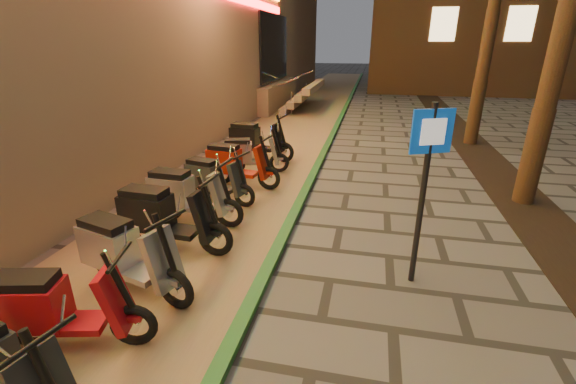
% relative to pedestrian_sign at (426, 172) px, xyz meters
% --- Properties ---
extents(parking_strip, '(3.40, 60.00, 0.01)m').
position_rel_pedestrian_sign_xyz_m(parking_strip, '(-3.72, 6.43, -1.58)').
color(parking_strip, '#8C7251').
rests_on(parking_strip, ground).
extents(green_curb, '(0.18, 60.00, 0.10)m').
position_rel_pedestrian_sign_xyz_m(green_curb, '(-2.02, 6.43, -1.54)').
color(green_curb, '#235F29').
rests_on(green_curb, ground).
extents(planting_strip, '(1.20, 40.00, 0.02)m').
position_rel_pedestrian_sign_xyz_m(planting_strip, '(2.48, 1.43, -1.58)').
color(planting_strip, black).
rests_on(planting_strip, ground).
extents(pedestrian_sign, '(0.50, 0.25, 2.45)m').
position_rel_pedestrian_sign_xyz_m(pedestrian_sign, '(0.00, 0.00, 0.00)').
color(pedestrian_sign, black).
rests_on(pedestrian_sign, ground).
extents(scooter_6, '(1.65, 0.79, 1.16)m').
position_rel_pedestrian_sign_xyz_m(scooter_6, '(-3.81, -2.09, -1.08)').
color(scooter_6, black).
rests_on(scooter_6, ground).
extents(scooter_7, '(1.78, 0.90, 1.26)m').
position_rel_pedestrian_sign_xyz_m(scooter_7, '(-3.73, -1.00, -1.04)').
color(scooter_7, black).
rests_on(scooter_7, ground).
extents(scooter_8, '(1.85, 0.65, 1.30)m').
position_rel_pedestrian_sign_xyz_m(scooter_8, '(-3.79, 0.10, -1.02)').
color(scooter_8, black).
rests_on(scooter_8, ground).
extents(scooter_9, '(1.78, 0.62, 1.25)m').
position_rel_pedestrian_sign_xyz_m(scooter_9, '(-3.90, 1.08, -1.04)').
color(scooter_9, black).
rests_on(scooter_9, ground).
extents(scooter_10, '(1.59, 0.77, 1.12)m').
position_rel_pedestrian_sign_xyz_m(scooter_10, '(-3.81, 2.14, -1.10)').
color(scooter_10, black).
rests_on(scooter_10, ground).
extents(scooter_11, '(1.74, 0.67, 1.22)m').
position_rel_pedestrian_sign_xyz_m(scooter_11, '(-3.67, 3.09, -1.06)').
color(scooter_11, black).
rests_on(scooter_11, ground).
extents(scooter_12, '(1.61, 0.83, 1.14)m').
position_rel_pedestrian_sign_xyz_m(scooter_12, '(-3.65, 4.01, -1.09)').
color(scooter_12, black).
rests_on(scooter_12, ground).
extents(scooter_13, '(1.85, 0.72, 1.30)m').
position_rel_pedestrian_sign_xyz_m(scooter_13, '(-3.86, 5.22, -1.02)').
color(scooter_13, black).
rests_on(scooter_13, ground).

